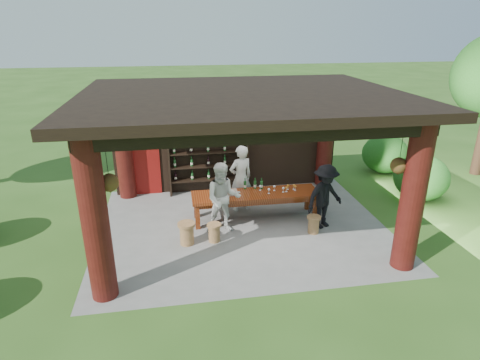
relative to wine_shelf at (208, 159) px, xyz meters
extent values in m
plane|color=#2D5119|center=(0.65, -2.45, -1.08)|extent=(90.00, 90.00, 0.00)
cube|color=slate|center=(0.65, -2.45, -1.13)|extent=(7.40, 5.90, 0.10)
cube|color=black|center=(0.65, 0.30, 0.57)|extent=(7.00, 0.18, 3.30)
cube|color=maroon|center=(-1.95, 0.20, -0.08)|extent=(0.95, 0.06, 2.00)
cylinder|color=#380C0A|center=(-2.50, -4.85, 0.57)|extent=(0.50, 0.50, 3.30)
cylinder|color=#380C0A|center=(3.80, -4.85, 0.57)|extent=(0.50, 0.50, 3.30)
cylinder|color=#380C0A|center=(-2.50, 0.10, 0.57)|extent=(0.50, 0.50, 3.30)
cylinder|color=#380C0A|center=(3.80, 0.10, 0.57)|extent=(0.50, 0.50, 3.30)
cube|color=black|center=(0.65, -4.85, 2.07)|extent=(6.70, 0.35, 0.35)
cube|color=black|center=(-2.50, -2.45, 2.07)|extent=(0.30, 5.20, 0.30)
cube|color=black|center=(3.80, -2.45, 2.07)|extent=(0.30, 5.20, 0.30)
cube|color=black|center=(0.65, -2.45, 2.32)|extent=(7.50, 6.00, 0.20)
cylinder|color=black|center=(-2.20, -4.65, 1.54)|extent=(0.01, 0.01, 0.75)
cone|color=black|center=(-2.20, -4.65, 1.09)|extent=(0.32, 0.32, 0.18)
sphere|color=#1E5919|center=(-2.20, -4.65, 1.20)|extent=(0.34, 0.34, 0.34)
cylinder|color=black|center=(3.50, -4.65, 1.54)|extent=(0.01, 0.01, 0.75)
cone|color=black|center=(3.50, -4.65, 1.09)|extent=(0.32, 0.32, 0.18)
sphere|color=#1E5919|center=(3.50, -4.65, 1.20)|extent=(0.34, 0.34, 0.34)
cube|color=#4F1B0B|center=(1.07, -2.06, -0.37)|extent=(3.42, 0.89, 0.08)
cube|color=#4F1B0B|center=(1.07, -2.06, -0.47)|extent=(3.22, 0.74, 0.12)
cube|color=#4F1B0B|center=(-0.52, -2.39, -0.75)|extent=(0.12, 0.12, 0.67)
cube|color=#4F1B0B|center=(2.65, -2.41, -0.75)|extent=(0.12, 0.12, 0.67)
cube|color=#4F1B0B|center=(-0.52, -1.71, -0.75)|extent=(0.12, 0.12, 0.67)
cube|color=#4F1B0B|center=(2.65, -1.73, -0.75)|extent=(0.12, 0.12, 0.67)
cylinder|color=brown|center=(-0.17, -3.11, -0.88)|extent=(0.28, 0.28, 0.41)
cylinder|color=brown|center=(-0.17, -3.11, -0.65)|extent=(0.35, 0.35, 0.06)
cylinder|color=brown|center=(2.36, -3.10, -0.88)|extent=(0.28, 0.28, 0.40)
cylinder|color=brown|center=(2.36, -3.10, -0.65)|extent=(0.35, 0.35, 0.06)
cylinder|color=brown|center=(-0.83, -3.13, -0.84)|extent=(0.34, 0.34, 0.49)
cylinder|color=brown|center=(-0.83, -3.13, -0.56)|extent=(0.43, 0.43, 0.07)
imported|color=silver|center=(0.77, -1.42, -0.13)|extent=(0.81, 0.66, 1.91)
imported|color=beige|center=(0.12, -2.63, -0.17)|extent=(0.93, 0.75, 1.83)
imported|color=black|center=(2.72, -2.82, -0.23)|extent=(1.26, 1.01, 1.71)
cube|color=#BF6672|center=(0.42, -2.07, -0.26)|extent=(0.26, 0.18, 0.14)
ellipsoid|color=#194C14|center=(6.24, -1.57, -0.51)|extent=(1.60, 1.60, 1.36)
ellipsoid|color=#194C14|center=(6.36, 0.82, -0.51)|extent=(1.60, 1.60, 1.36)
camera|label=1|loc=(-0.98, -11.73, 3.88)|focal=30.00mm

